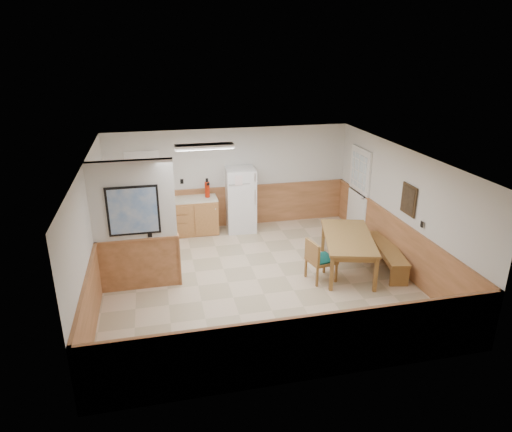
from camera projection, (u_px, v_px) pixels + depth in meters
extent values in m
plane|color=beige|center=(257.00, 279.00, 9.09)|extent=(6.00, 6.00, 0.00)
cube|color=silver|center=(257.00, 156.00, 8.20)|extent=(6.00, 6.00, 0.02)
cube|color=silver|center=(230.00, 178.00, 11.38)|extent=(6.00, 0.02, 2.50)
cube|color=silver|center=(401.00, 209.00, 9.27)|extent=(0.02, 6.00, 2.50)
cube|color=silver|center=(91.00, 235.00, 8.03)|extent=(0.02, 6.00, 2.50)
cube|color=#B87549|center=(231.00, 207.00, 11.63)|extent=(6.00, 0.04, 1.00)
cube|color=#B87549|center=(396.00, 243.00, 9.53)|extent=(0.04, 6.00, 1.00)
cube|color=#B87549|center=(98.00, 272.00, 8.30)|extent=(0.04, 6.00, 1.00)
cube|color=silver|center=(133.00, 201.00, 8.19)|extent=(1.50, 0.15, 1.50)
cube|color=#B87549|center=(139.00, 264.00, 8.63)|extent=(1.50, 0.17, 1.00)
cube|color=black|center=(133.00, 211.00, 8.15)|extent=(0.92, 0.03, 0.92)
cube|color=silver|center=(133.00, 211.00, 8.14)|extent=(0.84, 0.01, 0.84)
cube|color=#B3773F|center=(189.00, 217.00, 11.15)|extent=(1.40, 0.60, 0.86)
cube|color=#B3773F|center=(127.00, 222.00, 10.85)|extent=(0.06, 0.60, 0.86)
cube|color=#B3773F|center=(158.00, 219.00, 11.00)|extent=(0.06, 0.60, 0.86)
cube|color=beige|center=(171.00, 201.00, 10.91)|extent=(2.20, 0.60, 0.04)
cube|color=beige|center=(170.00, 194.00, 11.16)|extent=(2.20, 0.02, 0.10)
cube|color=white|center=(359.00, 192.00, 11.07)|extent=(0.05, 1.02, 2.15)
cube|color=white|center=(358.00, 192.00, 11.07)|extent=(0.04, 0.90, 2.05)
cube|color=silver|center=(359.00, 171.00, 10.88)|extent=(0.02, 0.76, 0.80)
cube|color=white|center=(143.00, 172.00, 10.82)|extent=(0.80, 0.03, 1.00)
cube|color=white|center=(143.00, 172.00, 10.81)|extent=(0.70, 0.01, 0.90)
cube|color=#382816|center=(409.00, 200.00, 8.88)|extent=(0.03, 0.50, 0.60)
cube|color=black|center=(408.00, 200.00, 8.88)|extent=(0.01, 0.42, 0.52)
cube|color=white|center=(204.00, 146.00, 9.24)|extent=(1.20, 0.30, 0.08)
cube|color=white|center=(204.00, 148.00, 9.26)|extent=(1.15, 0.25, 0.01)
cube|color=white|center=(241.00, 200.00, 11.25)|extent=(0.74, 0.74, 1.59)
cube|color=silver|center=(255.00, 177.00, 10.75)|extent=(0.03, 0.02, 0.21)
cube|color=silver|center=(255.00, 197.00, 10.92)|extent=(0.03, 0.02, 0.37)
cube|color=olive|center=(348.00, 237.00, 9.23)|extent=(1.41, 2.07, 0.05)
cube|color=olive|center=(348.00, 241.00, 9.26)|extent=(1.29, 1.94, 0.10)
cube|color=olive|center=(332.00, 274.00, 8.56)|extent=(0.09, 0.09, 0.70)
cube|color=olive|center=(323.00, 237.00, 10.21)|extent=(0.09, 0.09, 0.70)
cube|color=olive|center=(376.00, 275.00, 8.53)|extent=(0.09, 0.09, 0.70)
cube|color=olive|center=(360.00, 237.00, 10.17)|extent=(0.09, 0.09, 0.70)
cube|color=olive|center=(388.00, 248.00, 9.46)|extent=(0.71, 1.78, 0.05)
cube|color=olive|center=(407.00, 276.00, 8.79)|extent=(0.37, 0.13, 0.40)
cube|color=olive|center=(369.00, 242.00, 10.29)|extent=(0.37, 0.13, 0.40)
cube|color=olive|center=(321.00, 260.00, 8.94)|extent=(0.58, 0.58, 0.06)
cube|color=#10544B|center=(321.00, 258.00, 8.92)|extent=(0.53, 0.53, 0.03)
cube|color=olive|center=(312.00, 252.00, 8.77)|extent=(0.15, 0.49, 0.40)
cube|color=#10544B|center=(303.00, 254.00, 8.69)|extent=(0.10, 0.43, 0.34)
cube|color=olive|center=(317.00, 277.00, 8.75)|extent=(0.05, 0.05, 0.39)
cube|color=olive|center=(306.00, 268.00, 9.12)|extent=(0.05, 0.05, 0.39)
cube|color=olive|center=(336.00, 273.00, 8.92)|extent=(0.05, 0.05, 0.39)
cube|color=olive|center=(324.00, 264.00, 9.28)|extent=(0.05, 0.05, 0.39)
cylinder|color=#A91E09|center=(207.00, 190.00, 11.03)|extent=(0.15, 0.15, 0.39)
cylinder|color=black|center=(207.00, 180.00, 10.94)|extent=(0.06, 0.06, 0.09)
cylinder|color=#167B32|center=(143.00, 197.00, 10.77)|extent=(0.07, 0.07, 0.21)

